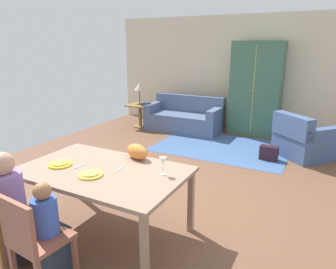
{
  "coord_description": "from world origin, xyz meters",
  "views": [
    {
      "loc": [
        1.74,
        -3.71,
        2.01
      ],
      "look_at": [
        -0.1,
        -0.19,
        0.85
      ],
      "focal_mm": 32.79,
      "sensor_mm": 36.0,
      "label": 1
    }
  ],
  "objects_px": {
    "wine_glass": "(163,162)",
    "person_child": "(51,233)",
    "couch": "(185,118)",
    "book_lower": "(148,104)",
    "cat": "(137,152)",
    "book_upper": "(146,103)",
    "armoire": "(256,89)",
    "dining_chair_child": "(33,237)",
    "armchair": "(303,140)",
    "table_lamp": "(139,87)",
    "side_table": "(140,112)",
    "handbag": "(269,153)",
    "person_man": "(13,211)",
    "dining_table": "(103,175)",
    "plate_near_child": "(90,175)",
    "plate_near_man": "(60,164)"
  },
  "relations": [
    {
      "from": "plate_near_man",
      "to": "cat",
      "type": "distance_m",
      "value": 0.85
    },
    {
      "from": "plate_near_child",
      "to": "dining_table",
      "type": "bearing_deg",
      "value": 90.0
    },
    {
      "from": "dining_table",
      "to": "plate_near_man",
      "type": "distance_m",
      "value": 0.5
    },
    {
      "from": "handbag",
      "to": "side_table",
      "type": "bearing_deg",
      "value": 164.9
    },
    {
      "from": "cat",
      "to": "book_upper",
      "type": "xyz_separation_m",
      "value": [
        -2.13,
        3.64,
        -0.22
      ]
    },
    {
      "from": "dining_table",
      "to": "person_child",
      "type": "distance_m",
      "value": 0.78
    },
    {
      "from": "book_lower",
      "to": "person_man",
      "type": "bearing_deg",
      "value": -73.16
    },
    {
      "from": "person_child",
      "to": "armoire",
      "type": "bearing_deg",
      "value": 84.6
    },
    {
      "from": "plate_near_man",
      "to": "person_child",
      "type": "height_order",
      "value": "person_child"
    },
    {
      "from": "cat",
      "to": "book_upper",
      "type": "distance_m",
      "value": 4.22
    },
    {
      "from": "plate_near_child",
      "to": "armoire",
      "type": "relative_size",
      "value": 0.12
    },
    {
      "from": "armchair",
      "to": "side_table",
      "type": "relative_size",
      "value": 2.08
    },
    {
      "from": "couch",
      "to": "book_upper",
      "type": "xyz_separation_m",
      "value": [
        -0.95,
        -0.25,
        0.32
      ]
    },
    {
      "from": "book_upper",
      "to": "plate_near_child",
      "type": "bearing_deg",
      "value": -65.04
    },
    {
      "from": "armoire",
      "to": "cat",
      "type": "bearing_deg",
      "value": -94.92
    },
    {
      "from": "person_child",
      "to": "table_lamp",
      "type": "bearing_deg",
      "value": 114.2
    },
    {
      "from": "side_table",
      "to": "armchair",
      "type": "bearing_deg",
      "value": -6.53
    },
    {
      "from": "cat",
      "to": "armoire",
      "type": "relative_size",
      "value": 0.15
    },
    {
      "from": "side_table",
      "to": "handbag",
      "type": "xyz_separation_m",
      "value": [
        3.33,
        -0.9,
        -0.25
      ]
    },
    {
      "from": "table_lamp",
      "to": "book_upper",
      "type": "bearing_deg",
      "value": 2.12
    },
    {
      "from": "side_table",
      "to": "table_lamp",
      "type": "bearing_deg",
      "value": 0.0
    },
    {
      "from": "wine_glass",
      "to": "couch",
      "type": "xyz_separation_m",
      "value": [
        -1.66,
        4.15,
        -0.59
      ]
    },
    {
      "from": "person_child",
      "to": "dining_table",
      "type": "bearing_deg",
      "value": 90.22
    },
    {
      "from": "couch",
      "to": "person_man",
      "type": "bearing_deg",
      "value": -83.69
    },
    {
      "from": "person_man",
      "to": "dining_table",
      "type": "bearing_deg",
      "value": 56.63
    },
    {
      "from": "cat",
      "to": "armchair",
      "type": "relative_size",
      "value": 0.27
    },
    {
      "from": "dining_table",
      "to": "armoire",
      "type": "xyz_separation_m",
      "value": [
        0.52,
        4.79,
        0.36
      ]
    },
    {
      "from": "person_man",
      "to": "table_lamp",
      "type": "relative_size",
      "value": 2.05
    },
    {
      "from": "cat",
      "to": "couch",
      "type": "bearing_deg",
      "value": 126.51
    },
    {
      "from": "cat",
      "to": "book_upper",
      "type": "bearing_deg",
      "value": 139.91
    },
    {
      "from": "plate_near_man",
      "to": "person_child",
      "type": "bearing_deg",
      "value": -51.77
    },
    {
      "from": "cat",
      "to": "book_lower",
      "type": "distance_m",
      "value": 4.24
    },
    {
      "from": "side_table",
      "to": "dining_table",
      "type": "bearing_deg",
      "value": -62.11
    },
    {
      "from": "wine_glass",
      "to": "book_lower",
      "type": "xyz_separation_m",
      "value": [
        -2.57,
        3.94,
        -0.3
      ]
    },
    {
      "from": "couch",
      "to": "handbag",
      "type": "relative_size",
      "value": 5.61
    },
    {
      "from": "couch",
      "to": "book_lower",
      "type": "height_order",
      "value": "couch"
    },
    {
      "from": "armoire",
      "to": "book_lower",
      "type": "bearing_deg",
      "value": -164.75
    },
    {
      "from": "dining_chair_child",
      "to": "couch",
      "type": "xyz_separation_m",
      "value": [
        -1.03,
        5.23,
        -0.19
      ]
    },
    {
      "from": "cat",
      "to": "dining_chair_child",
      "type": "bearing_deg",
      "value": -77.16
    },
    {
      "from": "armoire",
      "to": "book_lower",
      "type": "xyz_separation_m",
      "value": [
        -2.47,
        -0.67,
        -0.46
      ]
    },
    {
      "from": "couch",
      "to": "book_lower",
      "type": "bearing_deg",
      "value": -166.72
    },
    {
      "from": "couch",
      "to": "armchair",
      "type": "bearing_deg",
      "value": -14.36
    },
    {
      "from": "couch",
      "to": "armoire",
      "type": "bearing_deg",
      "value": 16.37
    },
    {
      "from": "person_man",
      "to": "couch",
      "type": "height_order",
      "value": "person_man"
    },
    {
      "from": "wine_glass",
      "to": "person_man",
      "type": "distance_m",
      "value": 1.48
    },
    {
      "from": "person_man",
      "to": "table_lamp",
      "type": "xyz_separation_m",
      "value": [
        -1.68,
        4.8,
        0.5
      ]
    },
    {
      "from": "armoire",
      "to": "table_lamp",
      "type": "bearing_deg",
      "value": -165.02
    },
    {
      "from": "dining_chair_child",
      "to": "armchair",
      "type": "relative_size",
      "value": 0.72
    },
    {
      "from": "person_child",
      "to": "armchair",
      "type": "xyz_separation_m",
      "value": [
        1.69,
        4.36,
        -0.11
      ]
    },
    {
      "from": "wine_glass",
      "to": "person_child",
      "type": "height_order",
      "value": "wine_glass"
    }
  ]
}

